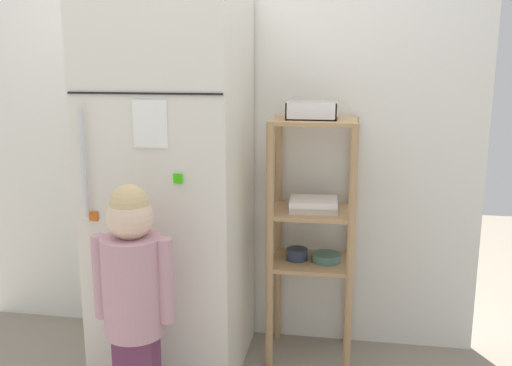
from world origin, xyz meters
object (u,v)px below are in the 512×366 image
at_px(child_standing, 134,285).
at_px(pantry_shelf_unit, 313,221).
at_px(refrigerator, 173,187).
at_px(fruit_bin, 310,113).

bearing_deg(child_standing, pantry_shelf_unit, 46.65).
distance_m(refrigerator, pantry_shelf_unit, 0.67).
bearing_deg(refrigerator, pantry_shelf_unit, 13.66).
height_order(refrigerator, child_standing, refrigerator).
distance_m(child_standing, pantry_shelf_unit, 0.92).
relative_size(child_standing, pantry_shelf_unit, 0.84).
bearing_deg(pantry_shelf_unit, child_standing, -133.35).
relative_size(refrigerator, pantry_shelf_unit, 1.48).
xyz_separation_m(pantry_shelf_unit, fruit_bin, (-0.02, -0.00, 0.51)).
bearing_deg(pantry_shelf_unit, refrigerator, -166.34).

